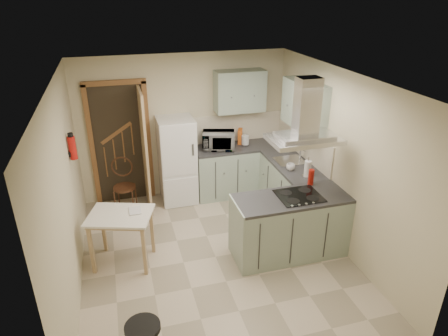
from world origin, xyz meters
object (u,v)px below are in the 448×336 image
object	(u,v)px
extractor_hood	(304,139)
peninsula	(290,226)
bentwood_chair	(124,187)
drop_leaf_table	(123,239)
fridge	(177,161)
microwave	(219,140)

from	to	relation	value
extractor_hood	peninsula	bearing A→B (deg)	180.00
extractor_hood	bentwood_chair	xyz separation A→B (m)	(-2.25, 1.87, -1.30)
extractor_hood	bentwood_chair	world-z (taller)	extractor_hood
drop_leaf_table	bentwood_chair	bearing A→B (deg)	104.33
fridge	microwave	xyz separation A→B (m)	(0.73, -0.02, 0.30)
fridge	peninsula	xyz separation A→B (m)	(1.22, -1.98, -0.30)
microwave	drop_leaf_table	bearing A→B (deg)	-122.71
microwave	bentwood_chair	bearing A→B (deg)	-160.89
peninsula	extractor_hood	world-z (taller)	extractor_hood
drop_leaf_table	microwave	world-z (taller)	microwave
peninsula	extractor_hood	xyz separation A→B (m)	(0.10, 0.00, 1.27)
fridge	drop_leaf_table	distance (m)	1.90
bentwood_chair	microwave	bearing A→B (deg)	15.82
peninsula	bentwood_chair	size ratio (longest dim) A/B	1.86
fridge	extractor_hood	bearing A→B (deg)	-56.21
fridge	peninsula	size ratio (longest dim) A/B	0.97
bentwood_chair	peninsula	bearing A→B (deg)	-28.29
extractor_hood	microwave	xyz separation A→B (m)	(-0.59, 1.96, -0.67)
extractor_hood	microwave	bearing A→B (deg)	106.77
fridge	drop_leaf_table	world-z (taller)	fridge
extractor_hood	microwave	world-z (taller)	extractor_hood
fridge	microwave	bearing A→B (deg)	-1.39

